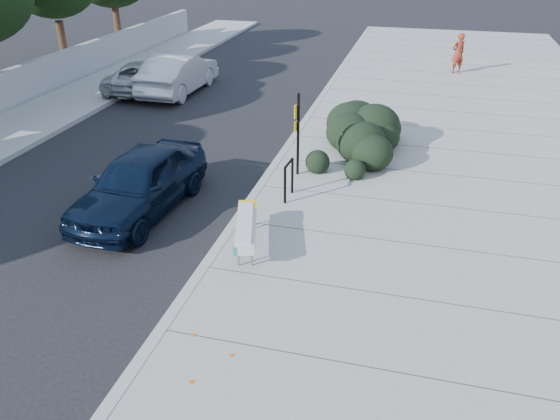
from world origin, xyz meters
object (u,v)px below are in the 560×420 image
at_px(suv_silver, 145,76).
at_px(pedestrian, 458,53).
at_px(sedan_navy, 140,183).
at_px(bike_rack, 289,176).
at_px(wagon_silver, 178,74).
at_px(sign_post, 298,129).
at_px(bench, 246,226).

xyz_separation_m(suv_silver, pedestrian, (12.81, 5.96, 0.42)).
distance_m(sedan_navy, pedestrian, 17.82).
height_order(bike_rack, wagon_silver, wagon_silver).
relative_size(sign_post, pedestrian, 1.27).
height_order(sedan_navy, pedestrian, pedestrian).
relative_size(wagon_silver, pedestrian, 2.68).
distance_m(bench, pedestrian, 17.83).
bearing_deg(sign_post, bike_rack, -68.41).
bearing_deg(wagon_silver, sign_post, 133.60).
xyz_separation_m(bike_rack, pedestrian, (4.40, 14.69, 0.31)).
bearing_deg(bench, bike_rack, 67.18).
distance_m(bike_rack, pedestrian, 15.34).
xyz_separation_m(bike_rack, sedan_navy, (-3.42, -1.32, 0.02)).
height_order(bench, suv_silver, suv_silver).
bearing_deg(pedestrian, bike_rack, 38.59).
bearing_deg(sign_post, wagon_silver, 149.53).
bearing_deg(bench, sign_post, 71.75).
distance_m(sign_post, pedestrian, 13.95).
xyz_separation_m(sedan_navy, suv_silver, (-5.00, 10.05, -0.13)).
height_order(wagon_silver, pedestrian, pedestrian).
relative_size(sedan_navy, pedestrian, 2.49).
distance_m(bench, sign_post, 4.09).
xyz_separation_m(bench, suv_silver, (-8.10, 11.23, -0.00)).
bearing_deg(wagon_silver, bike_rack, 128.85).
bearing_deg(suv_silver, wagon_silver, -179.69).
bearing_deg(wagon_silver, sedan_navy, 109.78).
bearing_deg(suv_silver, bench, 123.09).
xyz_separation_m(bike_rack, sign_post, (-0.13, 1.50, 0.72)).
xyz_separation_m(sedan_navy, pedestrian, (7.81, 16.01, 0.29)).
height_order(bike_rack, pedestrian, pedestrian).
bearing_deg(sedan_navy, bike_rack, 25.03).
relative_size(bench, pedestrian, 1.15).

